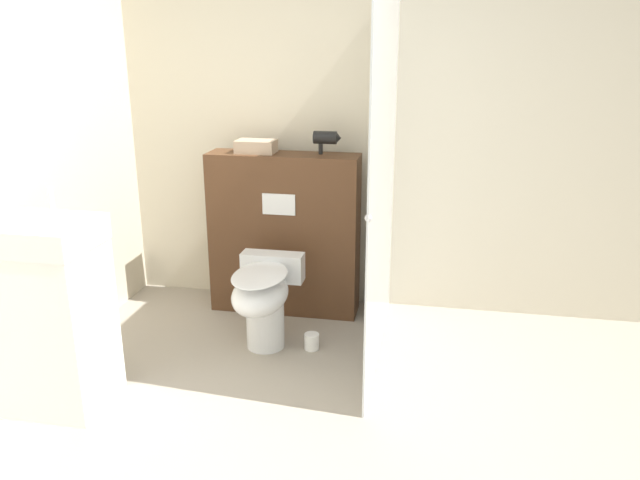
{
  "coord_description": "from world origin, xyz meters",
  "views": [
    {
      "loc": [
        0.7,
        -2.13,
        1.82
      ],
      "look_at": [
        0.05,
        1.22,
        0.72
      ],
      "focal_mm": 35.0,
      "sensor_mm": 36.0,
      "label": 1
    }
  ],
  "objects": [
    {
      "name": "partition_panel",
      "position": [
        -0.31,
        1.82,
        0.55
      ],
      "size": [
        1.01,
        0.27,
        1.11
      ],
      "color": "#51331E",
      "rests_on": "ground_plane"
    },
    {
      "name": "shower_glass",
      "position": [
        0.4,
        1.31,
        1.08
      ],
      "size": [
        0.04,
        1.46,
        2.17
      ],
      "color": "silver",
      "rests_on": "ground_plane"
    },
    {
      "name": "sink_vanity",
      "position": [
        -1.17,
        0.43,
        0.5
      ],
      "size": [
        0.49,
        0.42,
        1.13
      ],
      "color": "white",
      "rests_on": "ground_plane"
    },
    {
      "name": "wall_back",
      "position": [
        0.0,
        2.07,
        1.25
      ],
      "size": [
        8.0,
        0.06,
        2.5
      ],
      "color": "beige",
      "rests_on": "ground_plane"
    },
    {
      "name": "hair_drier",
      "position": [
        -0.03,
        1.85,
        1.21
      ],
      "size": [
        0.18,
        0.08,
        0.15
      ],
      "color": "black",
      "rests_on": "partition_panel"
    },
    {
      "name": "spare_toilet_roll",
      "position": [
        -0.01,
        1.25,
        0.05
      ],
      "size": [
        0.09,
        0.09,
        0.1
      ],
      "color": "white",
      "rests_on": "ground_plane"
    },
    {
      "name": "toilet",
      "position": [
        -0.29,
        1.21,
        0.34
      ],
      "size": [
        0.39,
        0.6,
        0.54
      ],
      "color": "white",
      "rests_on": "ground_plane"
    },
    {
      "name": "folded_towel",
      "position": [
        -0.49,
        1.82,
        1.15
      ],
      "size": [
        0.26,
        0.17,
        0.08
      ],
      "color": "tan",
      "rests_on": "partition_panel"
    }
  ]
}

